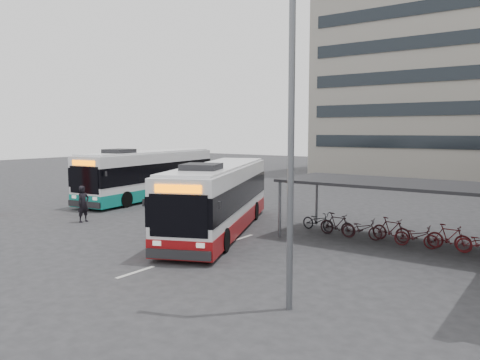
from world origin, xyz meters
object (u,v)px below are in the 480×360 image
Objects in this scene: bus_main at (219,198)px; bus_teal at (149,175)px; lamp_post at (287,126)px; pedestrian at (83,204)px.

bus_main is 11.87m from bus_teal.
bus_main is at bearing 116.91° from lamp_post.
bus_teal reaches higher than bus_main.
bus_main is at bearing -75.30° from pedestrian.
bus_main is at bearing -35.90° from bus_teal.
pedestrian is at bearing 174.03° from bus_main.
bus_teal is 8.62m from pedestrian.
pedestrian is at bearing 142.17° from lamp_post.
lamp_post is (14.18, -4.21, 3.81)m from pedestrian.
bus_teal is at bearing 124.32° from lamp_post.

